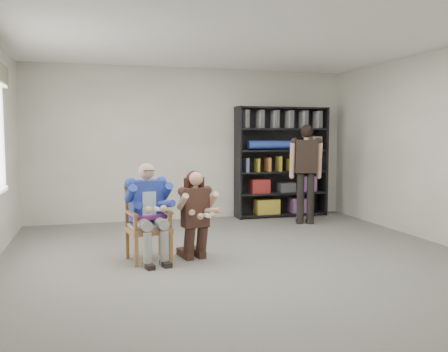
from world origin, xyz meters
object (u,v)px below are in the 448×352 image
object	(u,v)px
armchair	(148,223)
kneeling_woman	(196,216)
seated_man	(148,212)
bookshelf	(282,162)
standing_man	(306,175)

from	to	relation	value
armchair	kneeling_woman	xyz separation A→B (m)	(0.58, -0.12, 0.09)
armchair	kneeling_woman	world-z (taller)	kneeling_woman
seated_man	bookshelf	distance (m)	3.88
standing_man	seated_man	bearing A→B (deg)	-133.75
bookshelf	seated_man	bearing A→B (deg)	-137.70
bookshelf	standing_man	xyz separation A→B (m)	(0.11, -0.85, -0.18)
bookshelf	standing_man	distance (m)	0.88
armchair	bookshelf	bearing A→B (deg)	31.74
bookshelf	standing_man	bearing A→B (deg)	-82.92
seated_man	bookshelf	xyz separation A→B (m)	(2.85, 2.60, 0.43)
seated_man	standing_man	size ratio (longest dim) A/B	0.71
standing_man	kneeling_woman	bearing A→B (deg)	-126.19
seated_man	bookshelf	size ratio (longest dim) A/B	0.59
armchair	standing_man	distance (m)	3.46
armchair	bookshelf	distance (m)	3.90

